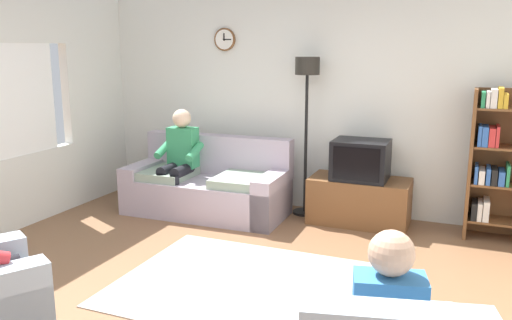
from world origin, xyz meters
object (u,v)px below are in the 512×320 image
Objects in this scene: person_on_couch at (179,156)px; tv_stand at (359,201)px; tv at (361,160)px; bookshelf at (499,161)px; floor_lamp at (307,92)px; couch at (208,187)px.

tv_stand is at bearing 11.35° from person_on_couch.
tv is at bearing 10.70° from person_on_couch.
tv_stand is 2.17m from person_on_couch.
person_on_couch is (-3.47, -0.49, -0.12)m from bookshelf.
bookshelf reaches higher than tv_stand.
tv is 2.12m from person_on_couch.
couch is at bearing -159.53° from floor_lamp.
couch is 1.74× the size of tv_stand.
tv is 1.40m from bookshelf.
person_on_couch is (-1.41, -0.52, -0.75)m from floor_lamp.
tv is at bearing -176.12° from bookshelf.
floor_lamp is (1.09, 0.41, 1.14)m from couch.
floor_lamp is at bearing 20.13° from person_on_couch.
tv_stand is at bearing 9.91° from couch.
couch is 3.19× the size of tv.
bookshelf is (1.39, 0.07, 0.56)m from tv_stand.
tv_stand is 0.48m from tv.
tv is 0.38× the size of bookshelf.
tv is (1.76, 0.28, 0.42)m from couch.
couch is 1.83m from tv.
couch is at bearing -173.17° from bookshelf.
tv_stand is 1.83× the size of tv.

